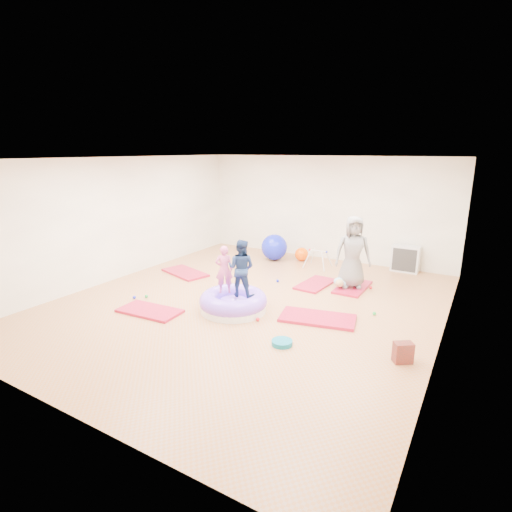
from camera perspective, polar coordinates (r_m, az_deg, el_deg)
The scene contains 19 objects.
room at distance 7.59m, azimuth -1.15°, elevation 3.14°, with size 7.01×8.01×2.81m.
gym_mat_front_left at distance 7.82m, azimuth -14.94°, elevation -7.58°, with size 1.19×0.60×0.05m, color #C91543.
gym_mat_mid_left at distance 9.98m, azimuth -10.09°, elevation -2.35°, with size 1.23×0.61×0.05m, color #C91543.
gym_mat_center_back at distance 9.11m, azimuth 8.48°, elevation -3.97°, with size 1.12×0.56×0.05m, color #C91543.
gym_mat_right at distance 7.33m, azimuth 8.79°, elevation -8.77°, with size 1.33×0.66×0.06m, color #C91543.
gym_mat_rear_right at distance 9.06m, azimuth 13.62°, elevation -4.35°, with size 1.16×0.58×0.05m, color #C91543.
inflatable_cushion at distance 7.60m, azimuth -3.25°, elevation -6.67°, with size 1.28×1.28×0.40m.
child_pink at distance 7.50m, azimuth -4.59°, elevation -1.55°, with size 0.33×0.22×0.92m, color #D55791.
child_navy at distance 7.30m, azimuth -2.15°, elevation -1.36°, with size 0.52×0.41×1.07m, color navy.
adult_caregiver at distance 8.80m, azimuth 13.68°, elevation 0.56°, with size 0.76×0.50×1.56m, color slate.
infant at distance 8.89m, azimuth 12.12°, elevation -3.70°, with size 0.37×0.38×0.22m.
ball_pit_balls at distance 8.39m, azimuth 3.70°, elevation -5.43°, with size 4.52×3.12×0.07m.
exercise_ball_blue at distance 10.98m, azimuth 2.63°, elevation 1.26°, with size 0.71×0.71×0.71m, color #131ED1.
exercise_ball_orange at distance 10.98m, azimuth 6.53°, elevation 0.26°, with size 0.37×0.37×0.37m, color #FB5200.
infant_play_gym at distance 10.33m, azimuth 8.83°, elevation -0.03°, with size 0.61×0.58×0.47m.
cube_shelf at distance 10.59m, azimuth 20.55°, elevation -0.37°, with size 0.66×0.32×0.66m.
balance_disc at distance 6.39m, azimuth 3.73°, elevation -12.24°, with size 0.33×0.33×0.07m, color #0A6C8D.
backpack at distance 6.23m, azimuth 20.26°, elevation -12.81°, with size 0.26×0.16×0.30m, color maroon.
yellow_toy at distance 7.74m, azimuth -5.88°, elevation -7.42°, with size 0.22×0.22×0.03m, color #F8FF2A.
Camera 1 is at (3.89, -6.34, 2.96)m, focal length 28.00 mm.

